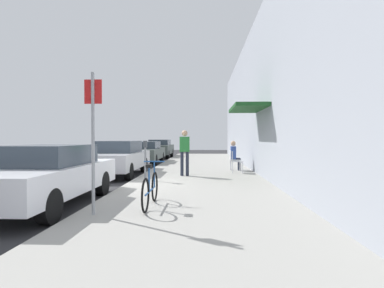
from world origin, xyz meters
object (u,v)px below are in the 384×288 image
cafe_chair_1 (233,159)px  pedestrian_standing (185,149)px  parked_car_0 (46,174)px  parked_car_2 (145,152)px  cafe_chair_0 (235,160)px  parking_meter (145,157)px  street_sign (93,132)px  seated_patron_1 (235,154)px  bicycle_0 (150,189)px  parked_car_3 (160,148)px  parked_car_1 (118,158)px

cafe_chair_1 → pedestrian_standing: (-2.00, -2.04, 0.50)m
parked_car_0 → parked_car_2: bearing=90.0°
cafe_chair_0 → pedestrian_standing: pedestrian_standing is taller
parking_meter → street_sign: size_ratio=0.51×
street_sign → seated_patron_1: 8.56m
parked_car_2 → bicycle_0: bearing=-78.3°
cafe_chair_0 → parking_meter: bearing=-144.2°
street_sign → cafe_chair_1: size_ratio=2.99×
parked_car_0 → pedestrian_standing: bearing=59.0°
cafe_chair_1 → seated_patron_1: bearing=0.1°
parked_car_3 → seated_patron_1: parked_car_3 is taller
seated_patron_1 → pedestrian_standing: (-2.06, -2.04, 0.30)m
street_sign → cafe_chair_0: size_ratio=2.99×
parked_car_0 → pedestrian_standing: 5.42m
parked_car_2 → street_sign: street_sign is taller
cafe_chair_0 → pedestrian_standing: bearing=-151.3°
parked_car_3 → cafe_chair_0: bearing=-67.0°
parked_car_0 → parked_car_2: 11.21m
parked_car_2 → cafe_chair_1: (4.79, -4.54, -0.08)m
pedestrian_standing → cafe_chair_1: bearing=45.5°
parked_car_2 → parking_meter: parking_meter is taller
street_sign → parked_car_2: bearing=96.9°
bicycle_0 → street_sign: bearing=-143.1°
parked_car_1 → pedestrian_standing: 2.97m
parked_car_2 → cafe_chair_0: bearing=-48.9°
parking_meter → pedestrian_standing: (1.24, 1.24, 0.23)m
street_sign → seated_patron_1: size_ratio=2.02×
parked_car_0 → bicycle_0: size_ratio=2.57×
parked_car_0 → parking_meter: (1.55, 3.40, 0.17)m
parked_car_2 → parked_car_1: bearing=-90.0°
street_sign → cafe_chair_0: (3.29, 6.89, -1.02)m
parked_car_1 → street_sign: 6.97m
seated_patron_1 → cafe_chair_0: bearing=-93.6°
parked_car_3 → street_sign: (1.50, -18.15, 0.89)m
parked_car_1 → parked_car_2: 5.63m
cafe_chair_1 → pedestrian_standing: bearing=-134.5°
parked_car_2 → cafe_chair_0: parked_car_2 is taller
street_sign → bicycle_0: street_sign is taller
street_sign → bicycle_0: (0.92, 0.69, -1.16)m
bicycle_0 → pedestrian_standing: 5.16m
parked_car_2 → cafe_chair_1: 6.60m
parking_meter → pedestrian_standing: pedestrian_standing is taller
parked_car_0 → parked_car_1: 5.58m
parked_car_1 → parked_car_3: size_ratio=1.00×
parking_meter → cafe_chair_0: 4.00m
parked_car_0 → cafe_chair_1: bearing=54.3°
parking_meter → bicycle_0: 3.98m
bicycle_0 → cafe_chair_1: (2.36, 7.14, 0.14)m
parked_car_3 → cafe_chair_0: parked_car_3 is taller
cafe_chair_1 → cafe_chair_0: bearing=-90.0°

